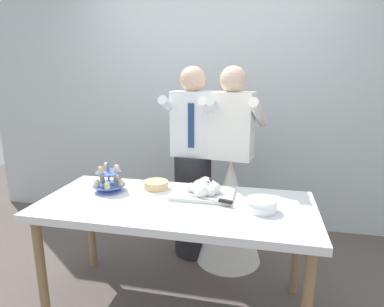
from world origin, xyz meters
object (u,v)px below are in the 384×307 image
object	(u,v)px
person_bride	(230,197)
plate_stack	(262,205)
main_cake_tray	(204,189)
cupcake_stand	(109,181)
round_cake	(156,186)
dessert_table	(176,213)
person_groom	(193,175)

from	to	relation	value
person_bride	plate_stack	bearing A→B (deg)	-69.23
main_cake_tray	cupcake_stand	bearing A→B (deg)	-174.93
main_cake_tray	round_cake	bearing A→B (deg)	174.10
round_cake	person_bride	xyz separation A→B (m)	(0.50, 0.46, -0.22)
dessert_table	plate_stack	bearing A→B (deg)	-2.05
person_bride	main_cake_tray	bearing A→B (deg)	-104.72
dessert_table	person_bride	bearing A→B (deg)	66.50
plate_stack	person_groom	size ratio (longest dim) A/B	0.11
plate_stack	round_cake	xyz separation A→B (m)	(-0.76, 0.23, -0.01)
dessert_table	cupcake_stand	bearing A→B (deg)	168.44
main_cake_tray	person_bride	bearing A→B (deg)	75.28
main_cake_tray	person_groom	bearing A→B (deg)	110.02
cupcake_stand	person_bride	distance (m)	1.03
main_cake_tray	plate_stack	xyz separation A→B (m)	(0.39, -0.19, -0.00)
cupcake_stand	plate_stack	xyz separation A→B (m)	(1.08, -0.13, -0.04)
cupcake_stand	person_groom	world-z (taller)	person_groom
round_cake	person_groom	bearing A→B (deg)	71.69
person_groom	cupcake_stand	bearing A→B (deg)	-128.95
plate_stack	round_cake	distance (m)	0.79
cupcake_stand	plate_stack	distance (m)	1.09
cupcake_stand	person_groom	bearing A→B (deg)	51.05
round_cake	person_groom	distance (m)	0.53
cupcake_stand	person_groom	distance (m)	0.78
round_cake	main_cake_tray	bearing A→B (deg)	-5.90
cupcake_stand	dessert_table	bearing A→B (deg)	-11.56
person_bride	person_groom	bearing A→B (deg)	173.10
plate_stack	round_cake	world-z (taller)	plate_stack
dessert_table	main_cake_tray	xyz separation A→B (m)	(0.16, 0.17, 0.12)
main_cake_tray	person_bride	size ratio (longest dim) A/B	0.26
dessert_table	person_groom	distance (m)	0.71
dessert_table	main_cake_tray	world-z (taller)	main_cake_tray
round_cake	person_groom	size ratio (longest dim) A/B	0.14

